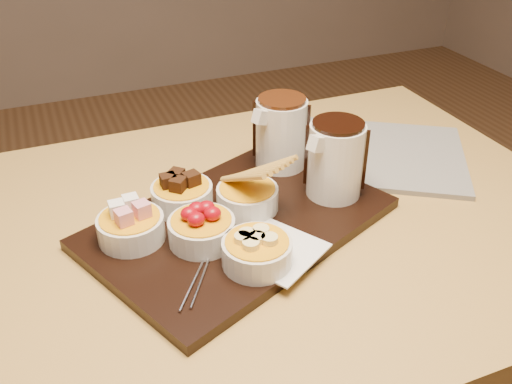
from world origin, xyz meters
name	(u,v)px	position (x,y,z in m)	size (l,w,h in m)	color
dining_table	(234,270)	(0.00, 0.00, 0.65)	(1.20, 0.80, 0.75)	#B78F44
serving_board	(239,223)	(0.00, -0.01, 0.76)	(0.46, 0.30, 0.02)	black
napkin	(276,250)	(0.03, -0.11, 0.77)	(0.12, 0.12, 0.00)	white
bowl_marshmallows	(131,228)	(-0.16, 0.00, 0.79)	(0.10, 0.10, 0.04)	silver
bowl_cake	(182,196)	(-0.07, 0.05, 0.79)	(0.10, 0.10, 0.04)	silver
bowl_strawberries	(202,231)	(-0.07, -0.05, 0.79)	(0.10, 0.10, 0.04)	silver
bowl_biscotti	(247,198)	(0.03, 0.01, 0.79)	(0.10, 0.10, 0.04)	silver
bowl_bananas	(257,253)	(-0.01, -0.13, 0.79)	(0.10, 0.10, 0.04)	silver
pitcher_dark_chocolate	(335,160)	(0.18, 0.00, 0.83)	(0.09, 0.09, 0.13)	silver
pitcher_milk_chocolate	(281,134)	(0.14, 0.12, 0.83)	(0.09, 0.09, 0.13)	silver
fondue_skewers	(208,249)	(-0.07, -0.08, 0.77)	(0.26, 0.03, 0.01)	silver
newspaper	(374,154)	(0.34, 0.11, 0.76)	(0.34, 0.27, 0.01)	beige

